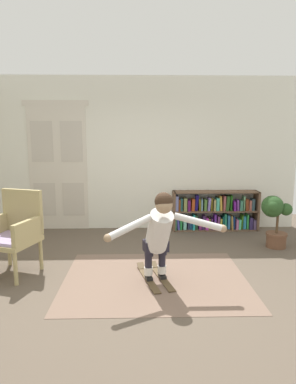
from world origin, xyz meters
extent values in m
plane|color=brown|center=(0.00, 0.00, 0.00)|extent=(7.20, 7.20, 0.00)
cube|color=silver|center=(0.00, 2.60, 1.45)|extent=(6.00, 0.10, 2.90)
cube|color=beige|center=(-1.86, 2.54, 1.18)|extent=(0.55, 0.04, 2.35)
cube|color=beige|center=(-1.86, 2.52, 1.69)|extent=(0.41, 0.01, 0.76)
cube|color=beige|center=(-1.86, 2.52, 0.59)|extent=(0.41, 0.01, 0.64)
cube|color=beige|center=(-1.31, 2.54, 1.18)|extent=(0.55, 0.04, 2.35)
cube|color=beige|center=(-1.31, 2.52, 1.69)|extent=(0.41, 0.01, 0.76)
cube|color=beige|center=(-1.31, 2.52, 0.59)|extent=(0.41, 0.01, 0.64)
cube|color=beige|center=(-1.59, 2.54, 2.40)|extent=(1.22, 0.04, 0.10)
cube|color=#765E4F|center=(0.16, 0.14, 0.00)|extent=(2.33, 1.83, 0.01)
cube|color=brown|center=(0.62, 2.39, 0.38)|extent=(0.04, 0.30, 0.76)
cube|color=brown|center=(2.22, 2.39, 0.38)|extent=(0.04, 0.30, 0.76)
cube|color=brown|center=(1.42, 2.39, 0.01)|extent=(1.60, 0.30, 0.02)
cube|color=brown|center=(1.42, 2.39, 0.38)|extent=(1.60, 0.30, 0.02)
cube|color=brown|center=(1.42, 2.39, 0.75)|extent=(1.60, 0.30, 0.02)
cube|color=#376D4E|center=(0.65, 2.37, 0.16)|extent=(0.03, 0.23, 0.28)
cube|color=#5052C6|center=(0.70, 2.39, 0.17)|extent=(0.06, 0.18, 0.30)
cube|color=#23863E|center=(0.75, 2.38, 0.17)|extent=(0.04, 0.15, 0.30)
cube|color=#77CABD|center=(0.83, 2.37, 0.15)|extent=(0.06, 0.15, 0.26)
cube|color=#2A2C4E|center=(0.90, 2.38, 0.15)|extent=(0.03, 0.14, 0.26)
cube|color=navy|center=(0.95, 2.40, 0.12)|extent=(0.05, 0.15, 0.20)
cube|color=#28B3B1|center=(1.00, 2.38, 0.17)|extent=(0.04, 0.21, 0.29)
cube|color=#285230|center=(1.05, 2.41, 0.16)|extent=(0.05, 0.15, 0.27)
cube|color=#6E2466|center=(1.12, 2.37, 0.12)|extent=(0.05, 0.18, 0.19)
cube|color=#4A2B66|center=(1.19, 2.41, 0.15)|extent=(0.07, 0.17, 0.27)
cube|color=#B535A9|center=(1.26, 2.39, 0.13)|extent=(0.05, 0.23, 0.22)
cube|color=olive|center=(1.31, 2.38, 0.13)|extent=(0.03, 0.15, 0.21)
cube|color=#4D216F|center=(1.35, 2.40, 0.13)|extent=(0.03, 0.20, 0.22)
cube|color=#5D299E|center=(1.41, 2.37, 0.17)|extent=(0.04, 0.17, 0.30)
cube|color=#763B7B|center=(1.47, 2.40, 0.15)|extent=(0.06, 0.20, 0.25)
cube|color=gold|center=(1.52, 2.39, 0.12)|extent=(0.03, 0.18, 0.21)
cube|color=#0E4F4B|center=(1.57, 2.40, 0.15)|extent=(0.03, 0.19, 0.25)
cube|color=#24815D|center=(1.61, 2.40, 0.17)|extent=(0.04, 0.19, 0.30)
cube|color=#3E8DD7|center=(1.68, 2.40, 0.15)|extent=(0.04, 0.16, 0.27)
cube|color=#A57E3C|center=(1.73, 2.38, 0.15)|extent=(0.05, 0.22, 0.27)
cube|color=navy|center=(1.78, 2.40, 0.14)|extent=(0.04, 0.16, 0.24)
cube|color=#BE66A0|center=(1.84, 2.41, 0.11)|extent=(0.04, 0.23, 0.19)
cube|color=#50D59F|center=(1.88, 2.39, 0.12)|extent=(0.04, 0.21, 0.19)
cube|color=#316716|center=(1.93, 2.39, 0.16)|extent=(0.04, 0.17, 0.28)
cube|color=teal|center=(1.98, 2.40, 0.15)|extent=(0.06, 0.16, 0.25)
cube|color=green|center=(2.05, 2.41, 0.16)|extent=(0.03, 0.17, 0.28)
cube|color=#302555|center=(2.10, 2.39, 0.13)|extent=(0.06, 0.22, 0.23)
cube|color=#5D4B79|center=(2.17, 2.37, 0.11)|extent=(0.06, 0.19, 0.19)
cube|color=#777EB9|center=(0.67, 2.38, 0.53)|extent=(0.06, 0.19, 0.29)
cube|color=brown|center=(0.72, 2.37, 0.50)|extent=(0.04, 0.17, 0.22)
cube|color=#22595E|center=(0.76, 2.38, 0.51)|extent=(0.04, 0.14, 0.24)
cube|color=olive|center=(0.83, 2.37, 0.51)|extent=(0.06, 0.23, 0.25)
cube|color=#571558|center=(0.90, 2.39, 0.49)|extent=(0.05, 0.22, 0.21)
cube|color=#A54019|center=(0.98, 2.37, 0.50)|extent=(0.06, 0.15, 0.23)
cube|color=navy|center=(1.05, 2.40, 0.54)|extent=(0.08, 0.14, 0.30)
cube|color=brown|center=(1.11, 2.40, 0.50)|extent=(0.05, 0.16, 0.23)
cube|color=#6994AB|center=(1.15, 2.37, 0.50)|extent=(0.03, 0.15, 0.22)
cube|color=#497634|center=(1.22, 2.40, 0.50)|extent=(0.06, 0.20, 0.22)
cube|color=#7C69BC|center=(1.28, 2.39, 0.51)|extent=(0.06, 0.20, 0.25)
cube|color=#5A5313|center=(1.33, 2.38, 0.51)|extent=(0.03, 0.17, 0.24)
cube|color=tan|center=(1.39, 2.38, 0.50)|extent=(0.04, 0.21, 0.22)
cube|color=#47BB9E|center=(1.45, 2.38, 0.51)|extent=(0.06, 0.16, 0.24)
cube|color=gold|center=(1.51, 2.39, 0.53)|extent=(0.06, 0.14, 0.28)
cube|color=#9B4F51|center=(1.58, 2.39, 0.53)|extent=(0.04, 0.18, 0.28)
cube|color=#265121|center=(1.64, 2.37, 0.53)|extent=(0.08, 0.18, 0.29)
cube|color=#1C6213|center=(1.71, 2.39, 0.54)|extent=(0.03, 0.16, 0.29)
cube|color=#6B1D91|center=(1.77, 2.38, 0.48)|extent=(0.05, 0.23, 0.19)
cube|color=purple|center=(1.83, 2.37, 0.49)|extent=(0.04, 0.16, 0.21)
cube|color=#3A7B62|center=(1.89, 2.37, 0.49)|extent=(0.05, 0.19, 0.20)
cube|color=#7AC388|center=(1.96, 2.38, 0.53)|extent=(0.03, 0.14, 0.28)
cube|color=maroon|center=(2.01, 2.40, 0.50)|extent=(0.07, 0.23, 0.22)
cube|color=#BE6A5B|center=(2.08, 2.40, 0.48)|extent=(0.04, 0.16, 0.19)
cube|color=#35515C|center=(2.13, 2.39, 0.50)|extent=(0.05, 0.17, 0.22)
cylinder|color=tan|center=(-1.56, 0.02, 0.21)|extent=(0.06, 0.06, 0.42)
cylinder|color=tan|center=(-1.88, 0.68, 0.21)|extent=(0.06, 0.06, 0.42)
cylinder|color=tan|center=(-1.39, 0.51, 0.21)|extent=(0.06, 0.06, 0.42)
cube|color=tan|center=(-1.72, 0.35, 0.45)|extent=(0.76, 0.76, 0.06)
cube|color=#AF99CC|center=(-1.72, 0.35, 0.50)|extent=(0.69, 0.69, 0.04)
cube|color=tan|center=(-1.63, 0.60, 0.80)|extent=(0.59, 0.25, 0.60)
cube|color=tan|center=(-1.46, 0.26, 0.62)|extent=(0.24, 0.55, 0.28)
cylinder|color=brown|center=(2.20, 1.35, 0.12)|extent=(0.31, 0.31, 0.24)
cylinder|color=brown|center=(2.20, 1.35, 0.22)|extent=(0.34, 0.34, 0.04)
cylinder|color=#4C3823|center=(2.20, 1.35, 0.42)|extent=(0.04, 0.04, 0.36)
sphere|color=#284C22|center=(2.12, 1.39, 0.68)|extent=(0.35, 0.35, 0.35)
sphere|color=#284C22|center=(2.09, 1.30, 0.69)|extent=(0.21, 0.21, 0.21)
sphere|color=#284C22|center=(2.33, 1.35, 0.63)|extent=(0.20, 0.20, 0.20)
cube|color=brown|center=(0.07, 0.12, 0.01)|extent=(0.29, 0.82, 0.01)
cube|color=brown|center=(-0.02, 0.49, 0.05)|extent=(0.12, 0.13, 0.06)
cube|color=black|center=(0.08, 0.10, 0.04)|extent=(0.11, 0.14, 0.04)
cube|color=brown|center=(0.25, 0.17, 0.01)|extent=(0.29, 0.82, 0.01)
cube|color=brown|center=(0.15, 0.53, 0.05)|extent=(0.12, 0.13, 0.06)
cube|color=black|center=(0.25, 0.15, 0.04)|extent=(0.11, 0.14, 0.04)
cylinder|color=white|center=(0.07, 0.12, 0.13)|extent=(0.13, 0.13, 0.10)
cylinder|color=#201E2B|center=(0.07, 0.12, 0.33)|extent=(0.11, 0.11, 0.30)
cylinder|color=#201E2B|center=(0.08, 0.10, 0.44)|extent=(0.13, 0.13, 0.22)
cylinder|color=white|center=(0.25, 0.17, 0.13)|extent=(0.13, 0.13, 0.10)
cylinder|color=#201E2B|center=(0.25, 0.17, 0.33)|extent=(0.11, 0.11, 0.30)
cylinder|color=#201E2B|center=(0.25, 0.15, 0.44)|extent=(0.13, 0.13, 0.22)
cube|color=#201E2B|center=(0.16, 0.12, 0.46)|extent=(0.33, 0.25, 0.14)
cylinder|color=silver|center=(0.19, 0.00, 0.69)|extent=(0.39, 0.55, 0.59)
sphere|color=#A08060|center=(0.24, -0.18, 1.04)|extent=(0.24, 0.24, 0.20)
sphere|color=#382619|center=(0.24, -0.17, 1.08)|extent=(0.25, 0.25, 0.21)
cylinder|color=silver|center=(-0.15, -0.33, 0.82)|extent=(0.52, 0.41, 0.21)
sphere|color=#A08060|center=(-0.37, -0.49, 0.76)|extent=(0.11, 0.11, 0.09)
cylinder|color=silver|center=(0.65, -0.12, 0.82)|extent=(0.59, 0.16, 0.21)
sphere|color=#A08060|center=(0.93, -0.16, 0.76)|extent=(0.11, 0.11, 0.09)
camera|label=1|loc=(-0.03, -3.92, 1.84)|focal=31.63mm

